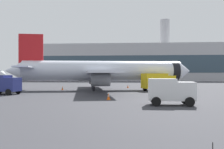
% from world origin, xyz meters
% --- Properties ---
extents(airplane_at_gate, '(35.59, 32.32, 10.50)m').
position_xyz_m(airplane_at_gate, '(-5.23, 43.98, 3.66)').
color(airplane_at_gate, silver).
rests_on(airplane_at_gate, ground).
extents(service_truck, '(5.12, 3.24, 2.90)m').
position_xyz_m(service_truck, '(-18.93, 32.77, 1.61)').
color(service_truck, navy).
rests_on(service_truck, ground).
extents(fuel_truck, '(6.45, 4.77, 3.20)m').
position_xyz_m(fuel_truck, '(5.20, 42.60, 1.77)').
color(fuel_truck, yellow).
rests_on(fuel_truck, ground).
extents(cargo_van, '(4.44, 2.40, 2.60)m').
position_xyz_m(cargo_van, '(4.12, 21.52, 1.45)').
color(cargo_van, white).
rests_on(cargo_van, ground).
extents(safety_cone_near, '(0.44, 0.44, 0.78)m').
position_xyz_m(safety_cone_near, '(-0.44, 51.73, 0.38)').
color(safety_cone_near, '#F2590C').
rests_on(safety_cone_near, ground).
extents(safety_cone_mid, '(0.44, 0.44, 0.72)m').
position_xyz_m(safety_cone_mid, '(-12.93, 43.54, 0.36)').
color(safety_cone_mid, '#F2590C').
rests_on(safety_cone_mid, ground).
extents(safety_cone_far, '(0.44, 0.44, 0.70)m').
position_xyz_m(safety_cone_far, '(7.51, 31.10, 0.34)').
color(safety_cone_far, '#F2590C').
rests_on(safety_cone_far, ground).
extents(safety_cone_outer, '(0.44, 0.44, 0.80)m').
position_xyz_m(safety_cone_outer, '(-2.40, 26.18, 0.39)').
color(safety_cone_outer, '#F2590C').
rests_on(safety_cone_outer, ground).
extents(terminal_building, '(97.22, 20.26, 28.67)m').
position_xyz_m(terminal_building, '(3.37, 113.66, 8.44)').
color(terminal_building, '#B2B2B7').
rests_on(terminal_building, ground).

